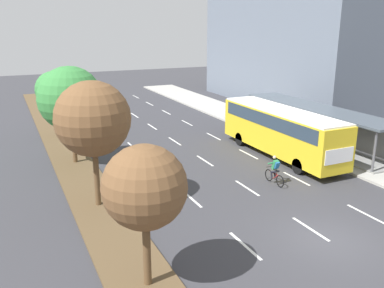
{
  "coord_description": "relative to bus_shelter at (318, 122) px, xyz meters",
  "views": [
    {
      "loc": [
        -12.02,
        -11.91,
        8.97
      ],
      "look_at": [
        -0.81,
        12.19,
        1.2
      ],
      "focal_mm": 38.36,
      "sensor_mm": 36.0,
      "label": 1
    }
  ],
  "objects": [
    {
      "name": "lane_divider_center",
      "position": [
        -9.53,
        5.59,
        -1.86
      ],
      "size": [
        0.14,
        45.4,
        0.01
      ],
      "color": "white",
      "rests_on": "ground"
    },
    {
      "name": "ground_plane",
      "position": [
        -9.53,
        -11.61,
        -1.86
      ],
      "size": [
        140.0,
        140.0,
        0.0
      ],
      "primitive_type": "plane",
      "color": "#38383D"
    },
    {
      "name": "median_tree_third",
      "position": [
        -17.65,
        3.38,
        2.53
      ],
      "size": [
        4.16,
        4.16,
        6.36
      ],
      "color": "brown",
      "rests_on": "median_strip"
    },
    {
      "name": "lane_divider_right",
      "position": [
        -6.03,
        5.59,
        -1.86
      ],
      "size": [
        0.14,
        45.4,
        0.01
      ],
      "color": "white",
      "rests_on": "ground"
    },
    {
      "name": "sidewalk_right",
      "position": [
        -0.28,
        8.39,
        -1.79
      ],
      "size": [
        4.5,
        52.0,
        0.15
      ],
      "primitive_type": "cube",
      "color": "#ADAAA3",
      "rests_on": "ground"
    },
    {
      "name": "building_mid_right",
      "position": [
        7.62,
        19.64,
        5.35
      ],
      "size": [
        6.29,
        15.82,
        14.43
      ],
      "primitive_type": "cube",
      "color": "slate",
      "rests_on": "ground"
    },
    {
      "name": "median_tree_nearest",
      "position": [
        -17.65,
        -11.43,
        1.92
      ],
      "size": [
        2.9,
        2.9,
        5.13
      ],
      "color": "brown",
      "rests_on": "median_strip"
    },
    {
      "name": "bus",
      "position": [
        -4.28,
        -1.03,
        0.2
      ],
      "size": [
        2.54,
        11.29,
        3.37
      ],
      "color": "yellow",
      "rests_on": "ground"
    },
    {
      "name": "bus_shelter",
      "position": [
        0.0,
        0.0,
        0.0
      ],
      "size": [
        2.9,
        14.21,
        2.86
      ],
      "color": "gray",
      "rests_on": "sidewalk_right"
    },
    {
      "name": "median_tree_fourth",
      "position": [
        -17.79,
        10.79,
        2.06
      ],
      "size": [
        2.95,
        2.95,
        5.3
      ],
      "color": "brown",
      "rests_on": "median_strip"
    },
    {
      "name": "cyclist",
      "position": [
        -7.76,
        -5.28,
        -1.07
      ],
      "size": [
        0.46,
        1.82,
        1.71
      ],
      "color": "black",
      "rests_on": "ground"
    },
    {
      "name": "median_strip",
      "position": [
        -17.83,
        8.39,
        -1.8
      ],
      "size": [
        2.6,
        52.0,
        0.12
      ],
      "primitive_type": "cube",
      "color": "brown",
      "rests_on": "ground"
    },
    {
      "name": "median_tree_second",
      "position": [
        -17.76,
        -4.02,
        2.72
      ],
      "size": [
        3.71,
        3.71,
        6.34
      ],
      "color": "brown",
      "rests_on": "median_strip"
    },
    {
      "name": "lane_divider_left",
      "position": [
        -13.03,
        5.59,
        -1.86
      ],
      "size": [
        0.14,
        45.4,
        0.01
      ],
      "color": "white",
      "rests_on": "ground"
    }
  ]
}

